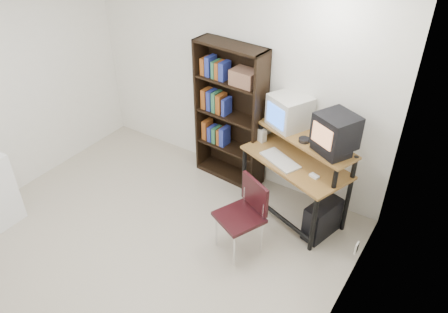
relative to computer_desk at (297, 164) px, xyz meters
The scene contains 17 objects.
floor 2.07m from the computer_desk, 123.85° to the right, with size 4.00×4.00×0.01m, color beige.
ceiling 2.73m from the computer_desk, 123.85° to the right, with size 4.00×4.00×0.01m, color white.
back_wall 1.30m from the computer_desk, 160.70° to the left, with size 4.00×0.01×2.60m, color white.
right_wall 1.96m from the computer_desk, 60.57° to the right, with size 0.01×4.00×2.60m, color white.
computer_desk is the anchor object (origin of this frame).
crt_monitor 0.58m from the computer_desk, 136.04° to the left, with size 0.52×0.52×0.37m.
vcr 0.48m from the computer_desk, ahead, with size 0.36×0.26×0.08m, color black.
crt_tv 0.65m from the computer_desk, ahead, with size 0.49×0.48×0.35m.
cd_spindle 0.31m from the computer_desk, 18.06° to the left, with size 0.12×0.12×0.05m, color #26262B.
keyboard 0.20m from the computer_desk, 141.62° to the right, with size 0.47×0.21×0.04m, color beige.
mousepad 0.34m from the computer_desk, 35.91° to the right, with size 0.22×0.18×0.01m, color black.
mouse 0.34m from the computer_desk, 33.80° to the right, with size 0.10×0.06×0.03m, color white.
desk_speaker 0.54m from the computer_desk, 165.66° to the left, with size 0.08×0.07×0.17m, color beige.
pc_tower 0.66m from the computer_desk, 21.41° to the right, with size 0.20×0.45×0.42m, color black.
school_chair 0.84m from the computer_desk, 102.90° to the right, with size 0.55×0.55×0.84m.
bookshelf 1.06m from the computer_desk, 166.78° to the left, with size 0.91×0.36×1.78m.
wall_outlet 1.09m from the computer_desk, 27.51° to the right, with size 0.02×0.08×0.12m, color beige.
Camera 1 is at (2.55, -2.10, 3.45)m, focal length 35.00 mm.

